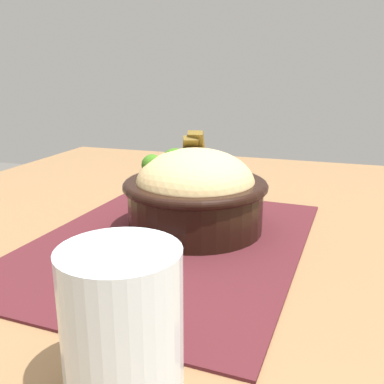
% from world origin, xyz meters
% --- Properties ---
extents(table, '(1.14, 0.98, 0.71)m').
position_xyz_m(table, '(0.00, 0.00, 0.64)').
color(table, olive).
rests_on(table, ground_plane).
extents(placemat, '(0.43, 0.33, 0.00)m').
position_xyz_m(placemat, '(-0.01, -0.02, 0.71)').
color(placemat, '#47191E').
rests_on(placemat, table).
extents(bowl, '(0.19, 0.19, 0.13)m').
position_xyz_m(bowl, '(-0.06, -0.00, 0.76)').
color(bowl, black).
rests_on(bowl, placemat).
extents(fork, '(0.02, 0.13, 0.00)m').
position_xyz_m(fork, '(0.08, -0.04, 0.71)').
color(fork, silver).
rests_on(fork, placemat).
extents(drinking_glass, '(0.08, 0.08, 0.10)m').
position_xyz_m(drinking_glass, '(0.23, 0.05, 0.75)').
color(drinking_glass, silver).
rests_on(drinking_glass, table).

